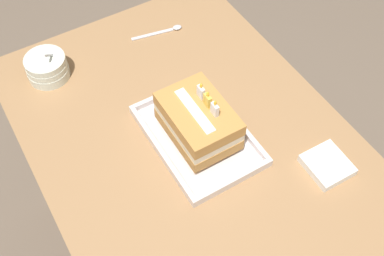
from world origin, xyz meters
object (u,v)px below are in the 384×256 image
serving_spoon_near_tray (167,30)px  foil_tray (198,136)px  bowl_stack (47,67)px  birthday_cake (198,121)px  napkin_pile (327,165)px

serving_spoon_near_tray → foil_tray: bearing=-17.9°
bowl_stack → serving_spoon_near_tray: bowl_stack is taller
birthday_cake → serving_spoon_near_tray: birthday_cake is taller
foil_tray → bowl_stack: (-0.38, -0.24, 0.02)m
foil_tray → serving_spoon_near_tray: (-0.37, 0.12, -0.00)m
foil_tray → serving_spoon_near_tray: bearing=162.1°
bowl_stack → napkin_pile: size_ratio=1.08×
birthday_cake → serving_spoon_near_tray: 0.40m
bowl_stack → serving_spoon_near_tray: bearing=88.6°
foil_tray → birthday_cake: 0.06m
serving_spoon_near_tray → napkin_pile: napkin_pile is taller
birthday_cake → bowl_stack: 0.45m
foil_tray → bowl_stack: size_ratio=2.84×
foil_tray → serving_spoon_near_tray: foil_tray is taller
birthday_cake → bowl_stack: bearing=-148.2°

